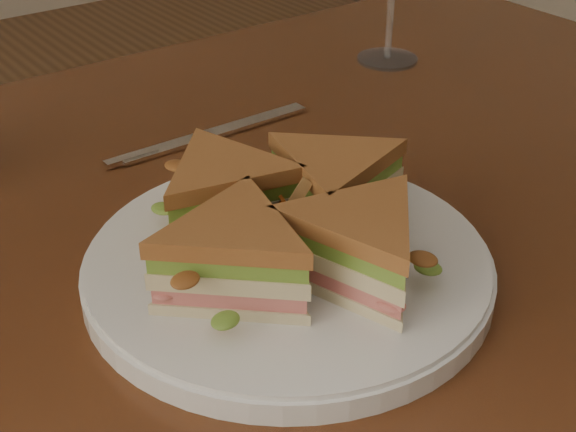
{
  "coord_description": "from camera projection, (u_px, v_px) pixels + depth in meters",
  "views": [
    {
      "loc": [
        -0.31,
        -0.44,
        1.08
      ],
      "look_at": [
        -0.04,
        -0.07,
        0.8
      ],
      "focal_mm": 50.0,
      "sensor_mm": 36.0,
      "label": 1
    }
  ],
  "objects": [
    {
      "name": "sandwich_wedges",
      "position": [
        288.0,
        222.0,
        0.54
      ],
      "size": [
        0.25,
        0.25,
        0.06
      ],
      "color": "beige",
      "rests_on": "plate"
    },
    {
      "name": "crisps_mound",
      "position": [
        288.0,
        227.0,
        0.55
      ],
      "size": [
        0.09,
        0.09,
        0.05
      ],
      "primitive_type": null,
      "color": "#BC5218",
      "rests_on": "plate"
    },
    {
      "name": "knife",
      "position": [
        204.0,
        137.0,
        0.75
      ],
      "size": [
        0.22,
        0.02,
        0.0
      ],
      "rotation": [
        0.0,
        0.0,
        0.0
      ],
      "color": "silver",
      "rests_on": "table"
    },
    {
      "name": "spoon",
      "position": [
        216.0,
        223.0,
        0.62
      ],
      "size": [
        0.17,
        0.09,
        0.01
      ],
      "rotation": [
        0.0,
        0.0,
        0.42
      ],
      "color": "silver",
      "rests_on": "table"
    },
    {
      "name": "table",
      "position": [
        279.0,
        315.0,
        0.69
      ],
      "size": [
        1.2,
        0.8,
        0.75
      ],
      "color": "#371A0C",
      "rests_on": "ground"
    },
    {
      "name": "plate",
      "position": [
        288.0,
        267.0,
        0.56
      ],
      "size": [
        0.29,
        0.29,
        0.02
      ],
      "primitive_type": "cylinder",
      "color": "silver",
      "rests_on": "table"
    }
  ]
}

